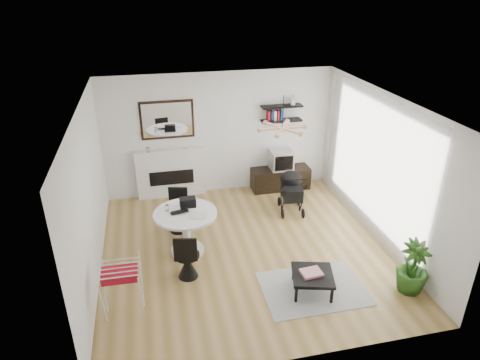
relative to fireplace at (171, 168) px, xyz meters
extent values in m
plane|color=olive|center=(1.10, -2.42, -0.69)|extent=(5.00, 5.00, 0.00)
plane|color=white|center=(1.10, -2.42, 2.01)|extent=(5.00, 5.00, 0.00)
plane|color=white|center=(1.10, 0.08, 0.66)|extent=(5.00, 0.00, 5.00)
plane|color=white|center=(-1.40, -2.42, 0.66)|extent=(0.00, 5.00, 5.00)
plane|color=white|center=(3.60, -2.42, 0.66)|extent=(0.00, 5.00, 5.00)
cube|color=white|center=(3.50, -2.22, 0.66)|extent=(0.04, 3.60, 2.60)
cube|color=white|center=(0.00, 0.00, -0.14)|extent=(1.50, 0.15, 1.10)
cube|color=black|center=(0.00, -0.06, -0.21)|extent=(0.95, 0.06, 0.32)
cube|color=black|center=(0.00, 0.06, 1.06)|extent=(1.12, 0.03, 0.82)
cube|color=white|center=(0.00, 0.04, 1.06)|extent=(1.02, 0.01, 0.72)
cube|color=black|center=(2.46, -0.05, 0.91)|extent=(0.90, 0.25, 0.04)
cube|color=black|center=(2.46, -0.05, 1.23)|extent=(0.90, 0.25, 0.04)
cube|color=black|center=(2.46, -0.17, -0.44)|extent=(1.33, 0.46, 0.50)
cube|color=silver|center=(2.46, -0.17, 0.03)|extent=(0.49, 0.43, 0.43)
cube|color=black|center=(2.46, -0.38, 0.03)|extent=(0.42, 0.01, 0.34)
cylinder|color=white|center=(0.08, -2.24, -0.65)|extent=(0.59, 0.59, 0.06)
cylinder|color=white|center=(0.08, -2.24, -0.27)|extent=(0.15, 0.15, 0.70)
cylinder|color=white|center=(0.08, -2.24, 0.09)|extent=(1.10, 1.10, 0.04)
imported|color=black|center=(0.00, -2.27, 0.13)|extent=(0.35, 0.26, 0.02)
cube|color=black|center=(0.15, -2.04, 0.20)|extent=(0.28, 0.17, 0.17)
cube|color=white|center=(0.28, -2.39, 0.12)|extent=(0.36, 0.32, 0.01)
cylinder|color=white|center=(-0.21, -2.10, 0.17)|extent=(0.06, 0.06, 0.11)
cylinder|color=black|center=(-0.01, -1.51, -0.27)|extent=(0.40, 0.40, 0.05)
cone|color=black|center=(-0.01, -1.51, -0.49)|extent=(0.33, 0.33, 0.38)
cube|color=black|center=(0.04, -1.33, -0.04)|extent=(0.36, 0.13, 0.41)
cylinder|color=black|center=(0.02, -2.94, -0.27)|extent=(0.40, 0.40, 0.05)
cone|color=black|center=(0.02, -2.94, -0.49)|extent=(0.33, 0.33, 0.38)
cube|color=black|center=(-0.02, -3.12, -0.05)|extent=(0.37, 0.11, 0.41)
cube|color=maroon|center=(-0.97, -3.61, 0.06)|extent=(0.49, 0.29, 0.13)
cube|color=black|center=(2.36, -1.25, -0.23)|extent=(0.47, 0.63, 0.27)
ellipsoid|color=black|center=(2.39, -1.08, -0.02)|extent=(0.46, 0.46, 0.32)
cylinder|color=black|center=(2.30, -1.60, 0.22)|extent=(0.42, 0.10, 0.03)
torus|color=black|center=(2.19, -0.95, -0.60)|extent=(0.08, 0.21, 0.20)
torus|color=black|center=(2.61, -1.02, -0.60)|extent=(0.08, 0.21, 0.20)
torus|color=black|center=(2.11, -1.47, -0.60)|extent=(0.08, 0.21, 0.20)
torus|color=black|center=(2.52, -1.54, -0.60)|extent=(0.08, 0.21, 0.20)
cube|color=#A9A9A9|center=(1.89, -3.68, -0.68)|extent=(1.59, 1.15, 0.01)
cube|color=black|center=(1.86, -3.73, -0.38)|extent=(0.76, 0.76, 0.05)
cube|color=black|center=(1.53, -3.92, -0.54)|extent=(0.04, 0.04, 0.27)
cube|color=black|center=(2.04, -4.05, -0.54)|extent=(0.04, 0.04, 0.27)
cube|color=black|center=(1.67, -3.40, -0.54)|extent=(0.04, 0.04, 0.27)
cube|color=black|center=(2.18, -3.54, -0.54)|extent=(0.04, 0.04, 0.27)
cube|color=#C93247|center=(1.83, -3.72, -0.33)|extent=(0.33, 0.27, 0.04)
imported|color=#265418|center=(3.35, -4.04, -0.25)|extent=(0.55, 0.55, 0.87)
camera|label=1|loc=(-0.39, -8.65, 3.76)|focal=32.00mm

